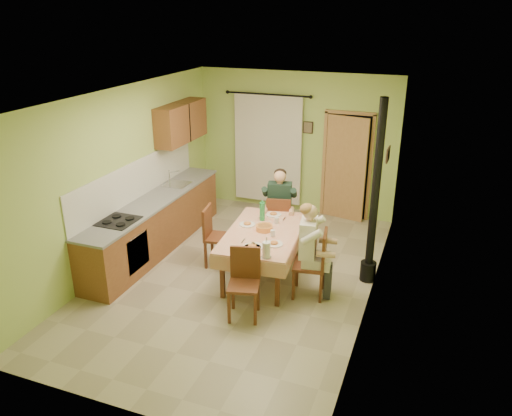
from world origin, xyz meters
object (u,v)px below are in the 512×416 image
at_px(dining_table, 263,254).
at_px(man_right, 310,240).
at_px(stove_flue, 373,219).
at_px(chair_left, 219,248).
at_px(man_far, 279,200).
at_px(chair_far, 279,232).
at_px(chair_right, 310,277).
at_px(chair_near, 244,297).

distance_m(dining_table, man_right, 0.98).
bearing_deg(dining_table, stove_flue, 11.05).
bearing_deg(dining_table, man_right, -24.05).
xyz_separation_m(chair_left, man_right, (1.61, -0.38, 0.59)).
bearing_deg(man_right, man_far, 25.25).
relative_size(chair_far, man_right, 0.70).
xyz_separation_m(dining_table, chair_right, (0.82, -0.27, -0.09)).
bearing_deg(man_right, chair_left, 67.84).
bearing_deg(chair_far, chair_right, -68.64).
bearing_deg(man_right, stove_flue, -54.74).
bearing_deg(stove_flue, dining_table, -163.80).
distance_m(man_right, stove_flue, 1.05).
bearing_deg(dining_table, chair_left, 167.24).
bearing_deg(stove_flue, man_far, 160.15).
height_order(chair_far, chair_right, chair_right).
xyz_separation_m(chair_right, man_far, (-0.90, 1.31, 0.59)).
xyz_separation_m(dining_table, man_far, (-0.09, 1.04, 0.50)).
bearing_deg(man_far, dining_table, -98.52).
bearing_deg(chair_near, chair_far, -98.49).
bearing_deg(man_far, chair_far, -90.00).
distance_m(dining_table, stove_flue, 1.74).
bearing_deg(chair_near, chair_right, -143.09).
xyz_separation_m(chair_right, stove_flue, (0.73, 0.72, 0.73)).
relative_size(dining_table, chair_far, 1.96).
height_order(dining_table, chair_near, chair_near).
distance_m(chair_near, chair_left, 1.55).
relative_size(chair_left, man_far, 0.71).
bearing_deg(chair_left, stove_flue, 89.43).
relative_size(chair_right, chair_left, 1.02).
height_order(chair_near, man_right, man_right).
relative_size(chair_near, man_right, 0.70).
xyz_separation_m(chair_left, stove_flue, (2.36, 0.34, 0.73)).
bearing_deg(man_far, stove_flue, -33.22).
height_order(man_far, stove_flue, stove_flue).
bearing_deg(man_far, chair_near, -97.63).
height_order(chair_right, stove_flue, stove_flue).
distance_m(chair_near, chair_right, 1.09).
height_order(chair_near, stove_flue, stove_flue).
distance_m(chair_right, man_right, 0.59).
distance_m(chair_left, man_right, 1.75).
bearing_deg(chair_left, man_right, 67.80).
bearing_deg(chair_near, dining_table, -97.62).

